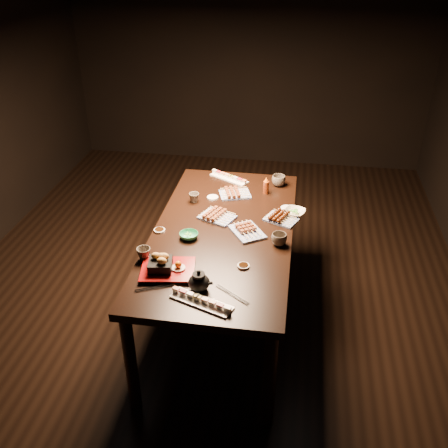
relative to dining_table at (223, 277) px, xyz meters
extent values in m
plane|color=black|center=(-0.17, 0.40, -0.38)|extent=(5.00, 5.00, 0.00)
cube|color=black|center=(0.00, 0.00, 0.00)|extent=(1.34, 1.97, 0.75)
imported|color=#339D6A|center=(-0.20, -0.12, 0.39)|extent=(0.16, 0.16, 0.04)
imported|color=beige|center=(0.45, 0.29, 0.39)|extent=(0.18, 0.18, 0.03)
imported|color=brown|center=(-0.41, -0.40, 0.41)|extent=(0.09, 0.09, 0.08)
imported|color=brown|center=(0.37, -0.11, 0.41)|extent=(0.12, 0.12, 0.08)
imported|color=brown|center=(-0.27, 0.36, 0.41)|extent=(0.09, 0.09, 0.07)
imported|color=brown|center=(0.32, 0.72, 0.42)|extent=(0.15, 0.15, 0.08)
cylinder|color=maroon|center=(0.23, 0.57, 0.44)|extent=(0.06, 0.06, 0.13)
cylinder|color=white|center=(-0.41, -0.07, 0.38)|extent=(0.08, 0.08, 0.01)
cylinder|color=white|center=(0.40, 0.35, 0.38)|extent=(0.09, 0.09, 0.01)
cylinder|color=white|center=(0.18, -0.38, 0.38)|extent=(0.10, 0.10, 0.01)
cylinder|color=white|center=(-0.14, 0.43, 0.38)|extent=(0.11, 0.11, 0.01)
camera|label=1|loc=(0.44, -2.73, 2.08)|focal=40.00mm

